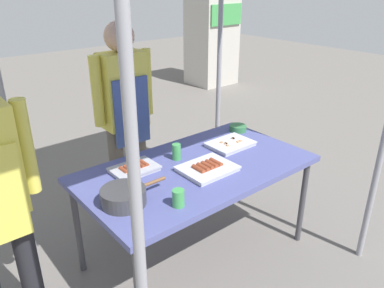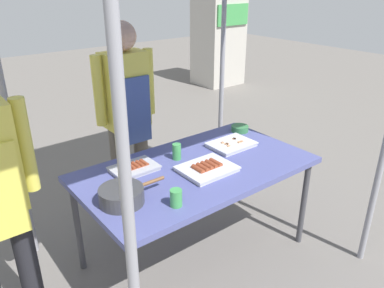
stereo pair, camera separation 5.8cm
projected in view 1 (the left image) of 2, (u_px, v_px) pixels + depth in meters
ground_plane at (196, 253)px, 2.91m from camera, size 18.00×18.00×0.00m
stall_table at (197, 173)px, 2.63m from camera, size 1.60×0.90×0.75m
tray_grilled_sausages at (134, 169)px, 2.53m from camera, size 0.31×0.21×0.05m
tray_meat_skewers at (230, 144)px, 2.91m from camera, size 0.34×0.25×0.04m
tray_pork_links at (207, 168)px, 2.54m from camera, size 0.36×0.29×0.06m
cooking_wok at (124, 196)px, 2.16m from camera, size 0.42×0.26×0.09m
condiment_bowl at (238, 128)px, 3.19m from camera, size 0.14×0.14×0.05m
drink_cup_near_edge at (176, 152)px, 2.68m from camera, size 0.06×0.06×0.12m
drink_cup_by_wok at (178, 198)px, 2.14m from camera, size 0.07×0.07×0.10m
vendor_woman at (125, 109)px, 3.00m from camera, size 0.52×0.23×1.65m
neighbor_stall_left at (212, 40)px, 7.21m from camera, size 0.80×0.75×1.64m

